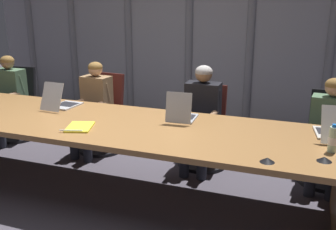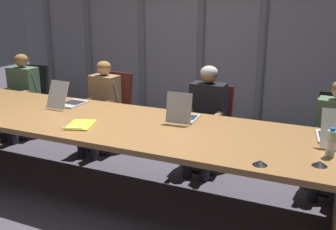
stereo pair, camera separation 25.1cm
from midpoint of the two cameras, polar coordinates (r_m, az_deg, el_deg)
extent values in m
plane|color=#47424C|center=(4.10, -10.16, -11.00)|extent=(14.02, 14.02, 0.00)
cube|color=olive|center=(3.83, -10.71, -1.33)|extent=(4.78, 1.19, 0.05)
cube|color=black|center=(3.85, -10.66, -2.25)|extent=(4.06, 0.10, 0.06)
cube|color=#9999A0|center=(6.11, 2.04, 13.24)|extent=(7.01, 0.10, 3.05)
cylinder|color=gray|center=(7.53, -20.65, 12.86)|extent=(0.12, 0.12, 2.98)
cylinder|color=gray|center=(7.00, -14.99, 13.14)|extent=(0.12, 0.12, 2.98)
cylinder|color=gray|center=(6.45, -7.01, 13.31)|extent=(0.12, 0.12, 2.98)
cylinder|color=gray|center=(6.06, 1.92, 13.21)|extent=(0.12, 0.12, 2.98)
cylinder|color=gray|center=(5.84, 10.90, 12.80)|extent=(0.12, 0.12, 2.98)
cylinder|color=gray|center=(5.76, 21.97, 11.87)|extent=(0.12, 0.12, 2.98)
cube|color=#BCBCC1|center=(4.47, -16.35, 1.34)|extent=(0.26, 0.34, 0.02)
cube|color=black|center=(4.48, -16.17, 1.54)|extent=(0.22, 0.19, 0.00)
cube|color=#BCBCC1|center=(4.27, -18.37, 2.56)|extent=(0.25, 0.14, 0.29)
cube|color=black|center=(4.27, -18.32, 2.60)|extent=(0.22, 0.12, 0.25)
cube|color=#A8ADB7|center=(3.84, 0.40, -0.44)|extent=(0.26, 0.32, 0.02)
cube|color=black|center=(3.86, 0.49, -0.20)|extent=(0.22, 0.18, 0.00)
cube|color=#A8ADB7|center=(3.63, -0.41, 1.06)|extent=(0.25, 0.07, 0.29)
cube|color=black|center=(3.64, -0.38, 1.10)|extent=(0.22, 0.06, 0.26)
cube|color=beige|center=(3.64, 20.92, -2.56)|extent=(0.29, 0.37, 0.02)
cube|color=black|center=(3.66, 20.88, -2.28)|extent=(0.23, 0.21, 0.00)
cube|color=black|center=(5.86, -22.86, 0.99)|extent=(0.53, 0.53, 0.08)
cube|color=black|center=(5.97, -21.92, 4.23)|extent=(0.44, 0.16, 0.50)
cylinder|color=#262628|center=(5.92, -22.62, -1.04)|extent=(0.05, 0.05, 0.36)
cylinder|color=black|center=(5.98, -22.41, -2.84)|extent=(0.60, 0.60, 0.04)
cube|color=#511E19|center=(5.05, -11.40, -0.37)|extent=(0.53, 0.53, 0.08)
cube|color=#511E19|center=(5.15, -10.11, 3.35)|extent=(0.44, 0.16, 0.50)
cylinder|color=#262628|center=(5.12, -11.26, -2.70)|extent=(0.05, 0.05, 0.36)
cylinder|color=black|center=(5.19, -11.14, -4.76)|extent=(0.60, 0.60, 0.04)
cube|color=#511E19|center=(4.52, 3.65, -2.12)|extent=(0.49, 0.49, 0.08)
cube|color=#511E19|center=(4.64, 4.41, 1.78)|extent=(0.43, 0.12, 0.45)
cylinder|color=#262628|center=(4.59, 3.60, -4.70)|extent=(0.05, 0.05, 0.36)
cylinder|color=black|center=(4.67, 3.55, -6.96)|extent=(0.60, 0.60, 0.04)
cube|color=black|center=(4.36, 21.12, -3.97)|extent=(0.49, 0.49, 0.08)
cube|color=black|center=(4.48, 21.41, 0.35)|extent=(0.43, 0.13, 0.48)
cylinder|color=#262628|center=(4.43, 20.83, -6.61)|extent=(0.05, 0.05, 0.36)
cylinder|color=black|center=(4.51, 20.57, -8.92)|extent=(0.60, 0.60, 0.04)
cube|color=#4C6B4C|center=(5.79, -23.36, 3.74)|extent=(0.40, 0.22, 0.51)
sphere|color=#8C6647|center=(5.73, -23.76, 7.11)|extent=(0.18, 0.18, 0.18)
ellipsoid|color=olive|center=(5.72, -23.78, 7.33)|extent=(0.18, 0.18, 0.13)
cylinder|color=#4C6B4C|center=(5.66, -22.16, 4.26)|extent=(0.07, 0.14, 0.27)
cylinder|color=#8C6647|center=(5.53, -23.44, 2.61)|extent=(0.07, 0.30, 0.06)
cylinder|color=#4C6B4C|center=(5.89, -24.65, 4.42)|extent=(0.07, 0.14, 0.27)
cylinder|color=#262833|center=(5.64, -23.64, 0.43)|extent=(0.13, 0.40, 0.13)
cylinder|color=#262833|center=(5.58, -24.62, -2.20)|extent=(0.11, 0.11, 0.46)
cube|color=olive|center=(4.97, -11.87, 2.77)|extent=(0.37, 0.25, 0.50)
sphere|color=tan|center=(4.90, -12.11, 6.64)|extent=(0.18, 0.18, 0.18)
ellipsoid|color=olive|center=(4.90, -12.12, 6.89)|extent=(0.18, 0.18, 0.13)
cylinder|color=olive|center=(4.87, -10.53, 3.27)|extent=(0.08, 0.14, 0.27)
cylinder|color=tan|center=(4.74, -11.93, 1.34)|extent=(0.09, 0.30, 0.06)
cylinder|color=olive|center=(5.05, -13.24, 3.57)|extent=(0.08, 0.14, 0.27)
cylinder|color=tan|center=(4.92, -14.66, 1.72)|extent=(0.09, 0.30, 0.06)
cylinder|color=#262833|center=(4.83, -12.15, -1.08)|extent=(0.17, 0.41, 0.13)
cylinder|color=#262833|center=(4.77, -13.30, -4.16)|extent=(0.11, 0.11, 0.46)
cylinder|color=#262833|center=(4.95, -13.99, -0.76)|extent=(0.17, 0.41, 0.13)
cylinder|color=#262833|center=(4.89, -15.14, -3.77)|extent=(0.11, 0.11, 0.46)
cube|color=black|center=(4.41, 3.55, 1.47)|extent=(0.39, 0.22, 0.52)
sphere|color=#8C6647|center=(4.33, 3.64, 6.05)|extent=(0.19, 0.19, 0.19)
ellipsoid|color=#B2ADA8|center=(4.33, 3.65, 6.36)|extent=(0.19, 0.19, 0.14)
cylinder|color=black|center=(4.35, 5.63, 2.15)|extent=(0.07, 0.14, 0.27)
cylinder|color=#8C6647|center=(4.19, 4.89, -0.08)|extent=(0.07, 0.30, 0.06)
cylinder|color=black|center=(4.44, 1.55, 2.51)|extent=(0.07, 0.14, 0.27)
cylinder|color=#8C6647|center=(4.28, 0.66, 0.34)|extent=(0.07, 0.30, 0.06)
cylinder|color=#262833|center=(4.29, 4.03, -3.02)|extent=(0.13, 0.40, 0.13)
cylinder|color=#262833|center=(4.21, 3.30, -6.60)|extent=(0.11, 0.11, 0.46)
cylinder|color=#262833|center=(4.34, 1.48, -2.73)|extent=(0.13, 0.40, 0.13)
cylinder|color=#262833|center=(4.26, 0.70, -6.25)|extent=(0.11, 0.11, 0.46)
cube|color=#4C6B4C|center=(4.25, 21.29, -0.56)|extent=(0.42, 0.26, 0.47)
sphere|color=tan|center=(4.17, 21.77, 3.80)|extent=(0.19, 0.19, 0.19)
ellipsoid|color=olive|center=(4.17, 21.80, 4.11)|extent=(0.19, 0.19, 0.14)
cylinder|color=#4C6B4C|center=(4.26, 19.11, 0.30)|extent=(0.08, 0.14, 0.27)
cylinder|color=tan|center=(4.09, 18.57, -2.02)|extent=(0.09, 0.30, 0.06)
cylinder|color=#262833|center=(4.06, 21.47, -8.72)|extent=(0.11, 0.11, 0.46)
cylinder|color=#262833|center=(4.15, 19.28, -4.62)|extent=(0.17, 0.41, 0.13)
cylinder|color=#262833|center=(4.07, 18.65, -8.33)|extent=(0.11, 0.11, 0.46)
cylinder|color=#ADD1B2|center=(3.20, 21.08, -3.41)|extent=(0.07, 0.07, 0.20)
cylinder|color=white|center=(3.20, 21.06, -3.58)|extent=(0.07, 0.07, 0.06)
cylinder|color=blue|center=(3.16, 21.29, -1.49)|extent=(0.04, 0.04, 0.02)
cone|color=black|center=(2.89, 12.01, -6.52)|extent=(0.11, 0.11, 0.03)
cone|color=black|center=(3.02, 19.84, -6.15)|extent=(0.11, 0.11, 0.03)
cube|color=yellow|center=(3.69, -14.76, -1.73)|extent=(0.30, 0.35, 0.02)
cylinder|color=silver|center=(3.58, -16.05, -2.22)|extent=(0.20, 0.08, 0.01)
camera|label=1|loc=(0.13, -91.98, -0.59)|focal=41.41mm
camera|label=2|loc=(0.13, 88.02, 0.59)|focal=41.41mm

